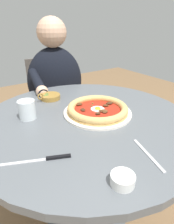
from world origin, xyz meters
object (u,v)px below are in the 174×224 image
object	(u,v)px
water_glass	(27,111)
steak_knife	(47,159)
fork_utensil	(148,154)
diner_person	(57,105)
olive_pan	(50,97)
dining_table	(86,145)
pizza_on_plate	(97,109)
cafe_chair_diner	(54,99)
ramekin_capers	(123,179)

from	to	relation	value
water_glass	steak_knife	bearing A→B (deg)	82.41
water_glass	fork_utensil	xyz separation A→B (m)	(-0.23, 0.46, -0.03)
diner_person	olive_pan	bearing A→B (deg)	61.02
dining_table	pizza_on_plate	size ratio (longest dim) A/B	3.06
dining_table	fork_utensil	size ratio (longest dim) A/B	5.80
fork_utensil	cafe_chair_diner	xyz separation A→B (m)	(-0.16, -1.09, -0.21)
water_glass	steak_knife	xyz separation A→B (m)	(0.04, 0.30, -0.03)
ramekin_capers	olive_pan	size ratio (longest dim) A/B	0.50
dining_table	cafe_chair_diner	world-z (taller)	cafe_chair_diner
cafe_chair_diner	dining_table	bearing A→B (deg)	76.78
fork_utensil	water_glass	bearing A→B (deg)	-62.85
dining_table	ramekin_capers	world-z (taller)	ramekin_capers
pizza_on_plate	ramekin_capers	size ratio (longest dim) A/B	4.77
pizza_on_plate	diner_person	size ratio (longest dim) A/B	0.27
pizza_on_plate	ramekin_capers	xyz separation A→B (m)	(0.19, 0.37, -0.00)
dining_table	cafe_chair_diner	xyz separation A→B (m)	(-0.18, -0.77, -0.06)
dining_table	water_glass	world-z (taller)	water_glass
water_glass	cafe_chair_diner	size ratio (longest dim) A/B	0.10
ramekin_capers	fork_utensil	xyz separation A→B (m)	(-0.15, -0.04, -0.01)
olive_pan	fork_utensil	world-z (taller)	olive_pan
dining_table	olive_pan	size ratio (longest dim) A/B	7.24
ramekin_capers	pizza_on_plate	bearing A→B (deg)	-117.53
diner_person	fork_utensil	bearing A→B (deg)	82.32
pizza_on_plate	water_glass	xyz separation A→B (m)	(0.28, -0.13, 0.02)
cafe_chair_diner	pizza_on_plate	bearing A→B (deg)	81.08
dining_table	diner_person	distance (m)	0.65
steak_knife	cafe_chair_diner	bearing A→B (deg)	-115.02
fork_utensil	diner_person	xyz separation A→B (m)	(-0.13, -0.96, -0.21)
steak_knife	fork_utensil	distance (m)	0.31
pizza_on_plate	ramekin_capers	distance (m)	0.42
water_glass	cafe_chair_diner	distance (m)	0.79
dining_table	diner_person	world-z (taller)	diner_person
water_glass	olive_pan	distance (m)	0.23
olive_pan	fork_utensil	bearing A→B (deg)	96.04
steak_knife	olive_pan	size ratio (longest dim) A/B	1.51
dining_table	diner_person	bearing A→B (deg)	-103.06
steak_knife	ramekin_capers	world-z (taller)	ramekin_capers
steak_knife	fork_utensil	bearing A→B (deg)	150.10
cafe_chair_diner	fork_utensil	bearing A→B (deg)	81.53
water_glass	fork_utensil	distance (m)	0.51
ramekin_capers	fork_utensil	bearing A→B (deg)	-164.79
water_glass	fork_utensil	size ratio (longest dim) A/B	0.50
olive_pan	diner_person	distance (m)	0.46
water_glass	steak_knife	world-z (taller)	water_glass
water_glass	pizza_on_plate	bearing A→B (deg)	155.23
water_glass	ramekin_capers	world-z (taller)	water_glass
steak_knife	fork_utensil	xyz separation A→B (m)	(-0.27, 0.16, -0.00)
steak_knife	fork_utensil	size ratio (longest dim) A/B	1.21
pizza_on_plate	water_glass	world-z (taller)	water_glass
dining_table	fork_utensil	world-z (taller)	fork_utensil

